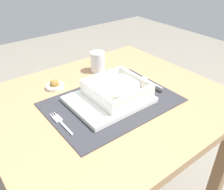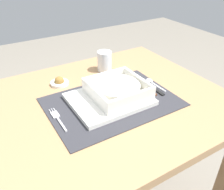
{
  "view_description": "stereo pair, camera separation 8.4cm",
  "coord_description": "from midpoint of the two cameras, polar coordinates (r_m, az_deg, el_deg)",
  "views": [
    {
      "loc": [
        -0.44,
        -0.59,
        1.22
      ],
      "look_at": [
        -0.01,
        -0.03,
        0.78
      ],
      "focal_mm": 38.69,
      "sensor_mm": 36.0,
      "label": 1
    },
    {
      "loc": [
        -0.37,
        -0.64,
        1.22
      ],
      "look_at": [
        -0.01,
        -0.03,
        0.78
      ],
      "focal_mm": 38.69,
      "sensor_mm": 36.0,
      "label": 2
    }
  ],
  "objects": [
    {
      "name": "fork",
      "position": [
        0.78,
        -15.26,
        -6.17
      ],
      "size": [
        0.02,
        0.13,
        0.0
      ],
      "rotation": [
        0.0,
        0.0,
        0.04
      ],
      "color": "silver",
      "rests_on": "placemat"
    },
    {
      "name": "serving_plate",
      "position": [
        0.85,
        -3.52,
        -1.11
      ],
      "size": [
        0.27,
        0.22,
        0.02
      ],
      "primitive_type": "cube",
      "color": "white",
      "rests_on": "placemat"
    },
    {
      "name": "butter_knife",
      "position": [
        0.95,
        6.4,
        2.11
      ],
      "size": [
        0.01,
        0.14,
        0.01
      ],
      "rotation": [
        0.0,
        0.0,
        0.07
      ],
      "color": "black",
      "rests_on": "placemat"
    },
    {
      "name": "bread_knife",
      "position": [
        0.94,
        4.7,
        2.01
      ],
      "size": [
        0.01,
        0.14,
        0.01
      ],
      "rotation": [
        0.0,
        0.0,
        0.01
      ],
      "color": "#59331E",
      "rests_on": "placemat"
    },
    {
      "name": "dining_table",
      "position": [
        0.95,
        -3.2,
        -7.03
      ],
      "size": [
        0.84,
        0.73,
        0.75
      ],
      "color": "#A37A51",
      "rests_on": "ground"
    },
    {
      "name": "condiment_saucer",
      "position": [
        0.97,
        -15.79,
        2.12
      ],
      "size": [
        0.07,
        0.07,
        0.04
      ],
      "color": "white",
      "rests_on": "dining_table"
    },
    {
      "name": "drinking_glass",
      "position": [
        1.06,
        -5.71,
        7.6
      ],
      "size": [
        0.06,
        0.06,
        0.09
      ],
      "color": "white",
      "rests_on": "dining_table"
    },
    {
      "name": "porridge_bowl",
      "position": [
        0.85,
        -1.67,
        1.28
      ],
      "size": [
        0.19,
        0.19,
        0.05
      ],
      "color": "white",
      "rests_on": "serving_plate"
    },
    {
      "name": "spoon",
      "position": [
        0.99,
        5.74,
        3.55
      ],
      "size": [
        0.02,
        0.11,
        0.01
      ],
      "rotation": [
        0.0,
        0.0,
        0.05
      ],
      "color": "silver",
      "rests_on": "placemat"
    },
    {
      "name": "placemat",
      "position": [
        0.85,
        -2.81,
        -1.71
      ],
      "size": [
        0.45,
        0.32,
        0.0
      ],
      "primitive_type": "cube",
      "color": "#2D2D33",
      "rests_on": "dining_table"
    }
  ]
}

